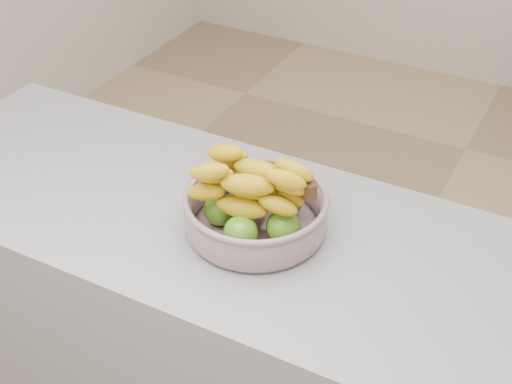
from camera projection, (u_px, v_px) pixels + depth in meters
ground at (379, 308)px, 2.61m from camera, size 4.00×4.00×0.00m
counter at (287, 381)px, 1.77m from camera, size 2.00×0.60×0.90m
fruit_bowl at (256, 208)px, 1.51m from camera, size 0.31×0.31×0.18m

